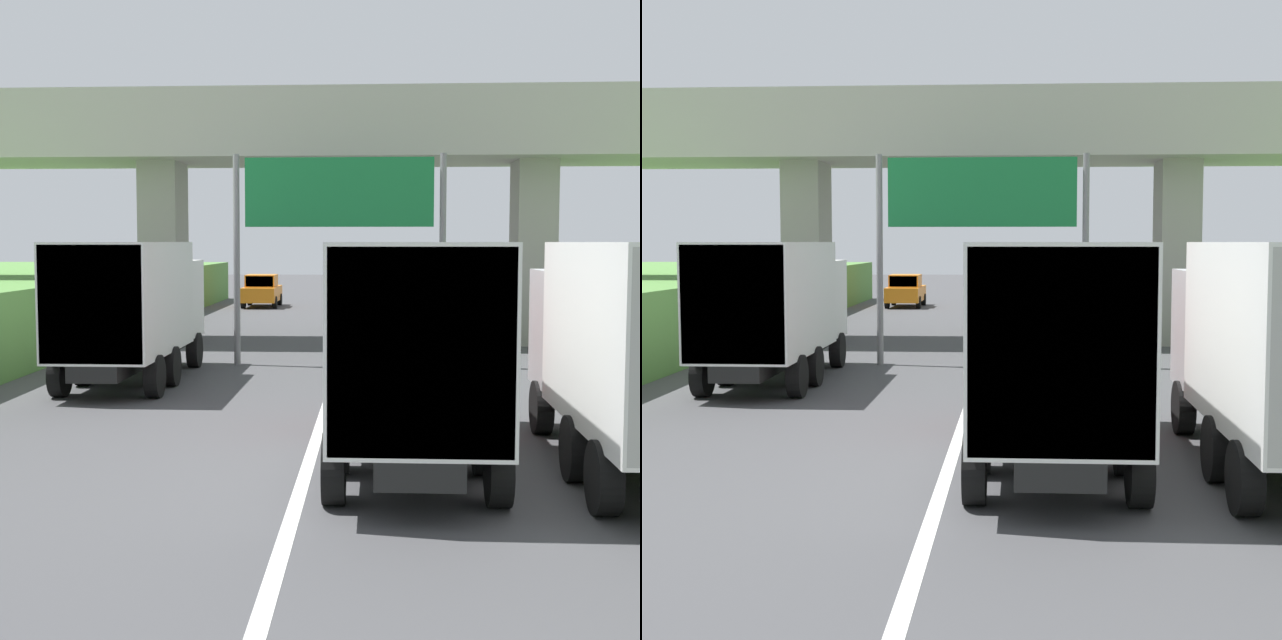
{
  "view_description": "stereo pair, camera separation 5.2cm",
  "coord_description": "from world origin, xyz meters",
  "views": [
    {
      "loc": [
        1.04,
        0.96,
        3.44
      ],
      "look_at": [
        0.0,
        18.26,
        2.0
      ],
      "focal_mm": 52.75,
      "sensor_mm": 36.0,
      "label": 1
    },
    {
      "loc": [
        1.09,
        0.97,
        3.44
      ],
      "look_at": [
        0.0,
        18.26,
        2.0
      ],
      "focal_mm": 52.75,
      "sensor_mm": 36.0,
      "label": 2
    }
  ],
  "objects": [
    {
      "name": "car_orange",
      "position": [
        -5.04,
        50.52,
        0.86
      ],
      "size": [
        1.86,
        4.1,
        1.72
      ],
      "color": "orange",
      "rests_on": "ground"
    },
    {
      "name": "lane_centre_stripe",
      "position": [
        0.0,
        26.56,
        0.0
      ],
      "size": [
        0.2,
        93.12,
        0.01
      ],
      "primitive_type": "cube",
      "color": "white",
      "rests_on": "ground"
    },
    {
      "name": "truck_white",
      "position": [
        -4.92,
        23.55,
        1.93
      ],
      "size": [
        2.44,
        7.3,
        3.44
      ],
      "color": "black",
      "rests_on": "ground"
    },
    {
      "name": "overhead_highway_sign",
      "position": [
        0.0,
        26.96,
        4.38
      ],
      "size": [
        5.88,
        0.18,
        5.86
      ],
      "color": "slate",
      "rests_on": "ground"
    },
    {
      "name": "truck_red",
      "position": [
        1.57,
        15.33,
        1.93
      ],
      "size": [
        2.44,
        7.3,
        3.44
      ],
      "color": "black",
      "rests_on": "ground"
    },
    {
      "name": "overpass_bridge",
      "position": [
        0.0,
        33.2,
        6.37
      ],
      "size": [
        40.0,
        4.8,
        8.36
      ],
      "color": "#ADA89E",
      "rests_on": "ground"
    }
  ]
}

